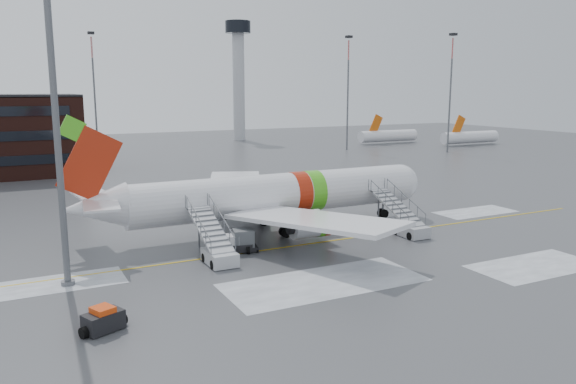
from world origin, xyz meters
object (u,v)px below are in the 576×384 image
airstair_fwd (406,223)px  pushback_tug (235,245)px  airliner (269,196)px  uld_container (243,241)px  light_mast_near (53,83)px  baggage_tractor (103,321)px  airstair_aft (216,248)px

airstair_fwd → pushback_tug: bearing=173.9°
airstair_fwd → airliner: bearing=148.6°
airliner → uld_container: size_ratio=13.93×
airstair_fwd → uld_container: size_ratio=3.06×
airliner → light_mast_near: bearing=-159.1°
airliner → airstair_fwd: bearing=-31.4°
baggage_tractor → pushback_tug: bearing=42.2°
baggage_tractor → uld_container: bearing=40.5°
pushback_tug → light_mast_near: light_mast_near is taller
uld_container → pushback_tug: bearing=174.8°
airstair_aft → baggage_tractor: size_ratio=2.70×
airliner → baggage_tractor: 23.61m
pushback_tug → airliner: bearing=42.4°
airliner → pushback_tug: 7.69m
airliner → airstair_fwd: 12.77m
uld_container → light_mast_near: 18.73m
airstair_fwd → light_mast_near: light_mast_near is taller
airstair_aft → baggage_tractor: (-9.82, -9.24, -0.47)m
airliner → airstair_aft: size_ratio=4.55×
airstair_fwd → uld_container: 15.41m
airstair_aft → airstair_fwd: bearing=0.0°
pushback_tug → uld_container: 0.72m
baggage_tractor → airstair_fwd: bearing=18.2°
airstair_aft → pushback_tug: size_ratio=2.74×
airstair_fwd → uld_container: (-15.32, 1.64, -0.22)m
uld_container → light_mast_near: size_ratio=0.10×
airstair_aft → airliner: bearing=41.0°
airstair_fwd → light_mast_near: (-29.03, -0.47, 12.37)m
airstair_aft → light_mast_near: (-10.80, -0.47, 12.37)m
baggage_tractor → light_mast_near: light_mast_near is taller
pushback_tug → light_mast_near: 18.40m
airstair_fwd → airstair_aft: same height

